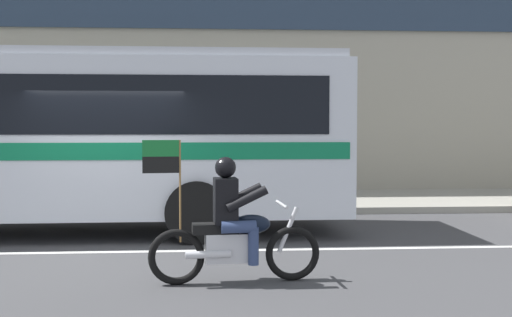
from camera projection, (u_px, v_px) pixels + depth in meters
ground_plane at (107, 245)px, 10.38m from camera, size 60.00×60.00×0.00m
sidewalk_curb at (142, 202)px, 15.45m from camera, size 28.00×3.80×0.15m
lane_center_stripe at (101, 252)px, 9.78m from camera, size 26.60×0.14×0.01m
transit_bus at (16, 129)px, 11.34m from camera, size 11.74×2.70×3.22m
motorcycle_with_rider at (233, 229)px, 7.87m from camera, size 2.19×0.64×1.78m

